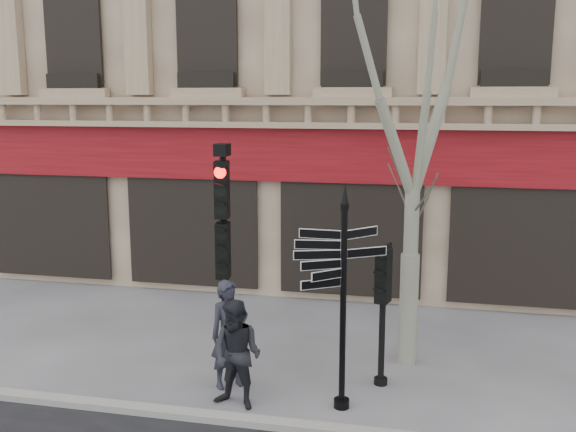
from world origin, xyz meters
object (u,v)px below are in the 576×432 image
(fingerpost, at_px, (344,260))
(traffic_signal_secondary, at_px, (383,291))
(pedestrian_a, at_px, (229,334))
(traffic_signal_main, at_px, (224,228))
(plane_tree, at_px, (418,52))
(pedestrian_b, at_px, (237,355))

(fingerpost, height_order, traffic_signal_secondary, fingerpost)
(traffic_signal_secondary, distance_m, pedestrian_a, 2.72)
(traffic_signal_main, distance_m, plane_tree, 4.61)
(traffic_signal_main, bearing_deg, pedestrian_b, -74.31)
(pedestrian_b, bearing_deg, plane_tree, 55.17)
(pedestrian_a, bearing_deg, fingerpost, -50.32)
(pedestrian_a, bearing_deg, plane_tree, -10.06)
(traffic_signal_secondary, bearing_deg, fingerpost, -103.16)
(fingerpost, xyz_separation_m, pedestrian_a, (-1.99, 0.37, -1.51))
(pedestrian_b, bearing_deg, traffic_signal_secondary, 43.92)
(plane_tree, relative_size, pedestrian_a, 4.30)
(traffic_signal_main, distance_m, pedestrian_a, 1.94)
(pedestrian_a, bearing_deg, traffic_signal_secondary, -25.89)
(plane_tree, bearing_deg, traffic_signal_main, -167.39)
(fingerpost, height_order, plane_tree, plane_tree)
(traffic_signal_main, xyz_separation_m, pedestrian_b, (0.72, -1.64, -1.71))
(plane_tree, relative_size, pedestrian_b, 4.57)
(pedestrian_b, bearing_deg, fingerpost, 24.15)
(traffic_signal_secondary, bearing_deg, pedestrian_b, -132.95)
(traffic_signal_main, relative_size, plane_tree, 0.51)
(plane_tree, bearing_deg, fingerpost, -115.18)
(pedestrian_a, xyz_separation_m, pedestrian_b, (0.35, -0.71, -0.06))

